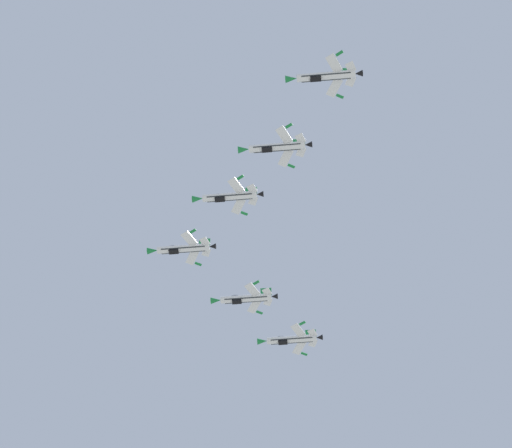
% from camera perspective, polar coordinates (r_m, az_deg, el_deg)
% --- Properties ---
extents(fighter_jet_lead, '(14.89, 10.67, 4.39)m').
position_cam_1_polar(fighter_jet_lead, '(159.63, -6.11, -2.03)').
color(fighter_jet_lead, silver).
extents(fighter_jet_left_wing, '(14.89, 10.67, 4.39)m').
position_cam_1_polar(fighter_jet_left_wing, '(153.36, -2.29, 2.28)').
color(fighter_jet_left_wing, silver).
extents(fighter_jet_right_wing, '(14.89, 10.66, 4.39)m').
position_cam_1_polar(fighter_jet_right_wing, '(164.16, -0.93, -6.16)').
color(fighter_jet_right_wing, silver).
extents(fighter_jet_left_outer, '(14.89, 10.70, 4.37)m').
position_cam_1_polar(fighter_jet_left_outer, '(148.70, 1.62, 6.35)').
color(fighter_jet_left_outer, silver).
extents(fighter_jet_right_outer, '(14.89, 10.71, 4.36)m').
position_cam_1_polar(fighter_jet_right_outer, '(170.09, 2.86, -9.48)').
color(fighter_jet_right_outer, silver).
extents(fighter_jet_trail_slot, '(14.89, 10.66, 4.39)m').
position_cam_1_polar(fighter_jet_trail_slot, '(145.90, 5.66, 12.03)').
color(fighter_jet_trail_slot, silver).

